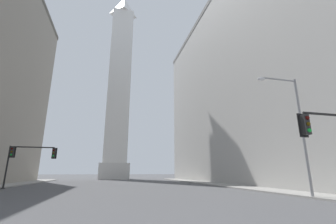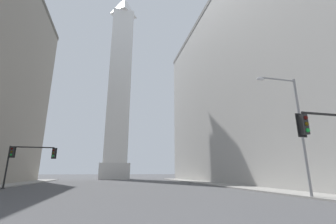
% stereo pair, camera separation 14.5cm
% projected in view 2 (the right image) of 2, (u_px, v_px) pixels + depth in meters
% --- Properties ---
extents(sidewalk_right, '(5.00, 74.95, 0.15)m').
position_uv_depth(sidewalk_right, '(259.00, 188.00, 25.13)').
color(sidewalk_right, gray).
rests_on(sidewalk_right, ground_plane).
extents(building_right, '(19.56, 58.94, 35.46)m').
position_uv_depth(building_right, '(269.00, 81.00, 40.60)').
color(building_right, '#B2AFAA').
rests_on(building_right, ground_plane).
extents(obelisk, '(7.71, 7.71, 57.17)m').
position_uv_depth(obelisk, '(120.00, 82.00, 66.17)').
color(obelisk, silver).
rests_on(obelisk, ground_plane).
extents(traffic_light_mid_left, '(5.30, 0.51, 4.83)m').
position_uv_depth(traffic_light_mid_left, '(26.00, 156.00, 26.69)').
color(traffic_light_mid_left, black).
rests_on(traffic_light_mid_left, ground_plane).
extents(street_lamp, '(3.56, 0.36, 9.12)m').
position_uv_depth(street_lamp, '(294.00, 121.00, 17.22)').
color(street_lamp, gray).
rests_on(street_lamp, ground_plane).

